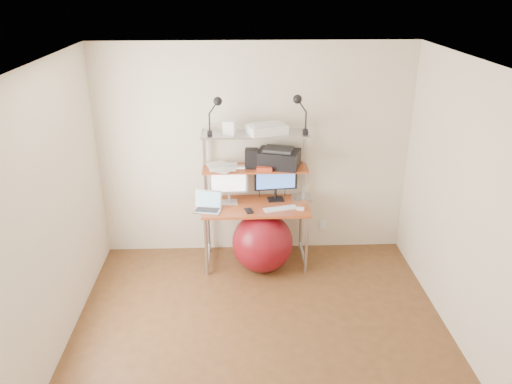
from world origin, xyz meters
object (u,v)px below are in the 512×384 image
monitor_black (276,179)px  exercise_ball (262,242)px  laptop (208,206)px  printer (278,158)px  monitor_silver (229,182)px

monitor_black → exercise_ball: 0.73m
laptop → printer: (0.79, 0.23, 0.47)m
monitor_black → exercise_ball: monitor_black is taller
monitor_silver → laptop: 0.36m
laptop → printer: 0.95m
monitor_black → printer: printer is taller
monitor_silver → printer: size_ratio=0.89×
laptop → monitor_silver: bearing=49.9°
printer → monitor_silver: bearing=-158.2°
monitor_silver → exercise_ball: size_ratio=0.69×
laptop → exercise_ball: laptop is taller
laptop → exercise_ball: bearing=5.8°
laptop → printer: printer is taller
printer → exercise_ball: (-0.19, -0.29, -0.91)m
monitor_silver → monitor_black: 0.54m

